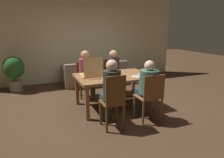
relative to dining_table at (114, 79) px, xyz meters
The scene contains 20 objects.
ground_plane 0.66m from the dining_table, ahead, with size 20.00×20.00×0.00m, color #473220.
back_wall 2.81m from the dining_table, 90.00° to the left, with size 6.83×0.12×2.85m, color beige.
dining_table is the anchor object (origin of this frame).
chair_0 1.03m from the dining_table, 69.23° to the right, with size 0.46×0.40×0.94m.
person_0 0.90m from the dining_table, 66.16° to the right, with size 0.36×0.50×1.18m.
chair_1 1.07m from the dining_table, 112.55° to the right, with size 0.38×0.38×1.00m.
person_1 0.94m from the dining_table, 115.81° to the right, with size 0.31×0.50×1.24m.
chair_2 1.08m from the dining_table, 112.50° to the left, with size 0.42×0.39×0.90m.
person_2 0.94m from the dining_table, 115.72° to the left, with size 0.33×0.54×1.21m.
chair_3 1.07m from the dining_table, 70.02° to the left, with size 0.45×0.46×0.93m.
person_3 0.91m from the dining_table, 66.37° to the left, with size 0.31×0.54×1.19m.
pizza_box_0 0.53m from the dining_table, 168.15° to the left, with size 0.41×0.50×0.43m.
plate_0 0.68m from the dining_table, 14.48° to the right, with size 0.21×0.21×0.03m.
plate_1 0.23m from the dining_table, 65.82° to the left, with size 0.21×0.21×0.03m.
plate_2 0.35m from the dining_table, 135.43° to the right, with size 0.22×0.22×0.01m.
plate_3 0.52m from the dining_table, 39.42° to the right, with size 0.22×0.22×0.01m.
drinking_glass_0 0.40m from the dining_table, 123.95° to the left, with size 0.06×0.06×0.11m, color silver.
drinking_glass_1 0.18m from the dining_table, 114.45° to the right, with size 0.08×0.08×0.11m, color silver.
couch 2.12m from the dining_table, 84.98° to the left, with size 2.00×0.87×0.73m.
potted_plant 3.03m from the dining_table, 135.43° to the left, with size 0.57×0.57×1.00m.
Camera 1 is at (-1.65, -3.97, 1.76)m, focal length 31.82 mm.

